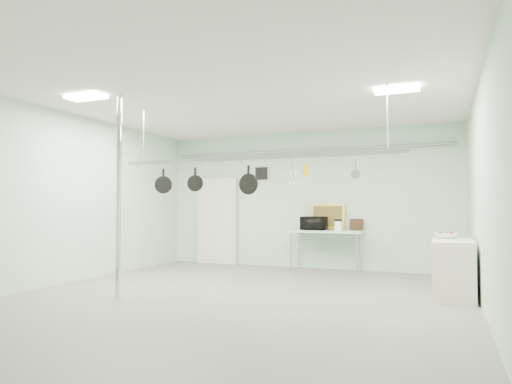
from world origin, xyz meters
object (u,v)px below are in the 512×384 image
at_px(coffee_canister, 338,226).
at_px(skillet_left, 163,181).
at_px(chrome_pole, 119,195).
at_px(skillet_mid, 195,179).
at_px(prep_table, 326,234).
at_px(microwave, 314,223).
at_px(pot_rack, 252,156).
at_px(fruit_bowl, 446,236).
at_px(side_cabinet, 453,269).
at_px(skillet_right, 248,179).

distance_m(coffee_canister, skillet_left, 4.01).
bearing_deg(chrome_pole, skillet_left, 76.01).
distance_m(coffee_canister, skillet_mid, 3.67).
bearing_deg(skillet_mid, prep_table, 51.76).
height_order(chrome_pole, microwave, chrome_pole).
bearing_deg(coffee_canister, pot_rack, -102.98).
height_order(chrome_pole, fruit_bowl, chrome_pole).
bearing_deg(fruit_bowl, skillet_mid, -160.52).
relative_size(prep_table, microwave, 2.92).
xyz_separation_m(side_cabinet, pot_rack, (-2.95, -1.10, 1.78)).
bearing_deg(coffee_canister, skillet_left, -127.62).
xyz_separation_m(chrome_pole, coffee_canister, (2.61, 4.00, -0.59)).
bearing_deg(skillet_right, skillet_mid, -176.29).
height_order(pot_rack, fruit_bowl, pot_rack).
height_order(fruit_bowl, skillet_mid, skillet_mid).
height_order(skillet_mid, skillet_right, same).
relative_size(chrome_pole, pot_rack, 0.67).
xyz_separation_m(side_cabinet, skillet_mid, (-3.99, -1.10, 1.44)).
bearing_deg(side_cabinet, chrome_pole, -157.59).
xyz_separation_m(prep_table, side_cabinet, (2.55, -2.20, -0.38)).
relative_size(fruit_bowl, skillet_mid, 0.96).
height_order(chrome_pole, side_cabinet, chrome_pole).
bearing_deg(skillet_mid, coffee_canister, 45.84).
bearing_deg(pot_rack, microwave, 88.00).
relative_size(microwave, skillet_left, 1.31).
bearing_deg(coffee_canister, microwave, 159.61).
distance_m(skillet_left, skillet_right, 1.61).
bearing_deg(pot_rack, skillet_right, 180.00).
bearing_deg(side_cabinet, pot_rack, -159.55).
relative_size(pot_rack, skillet_right, 10.72).
distance_m(side_cabinet, skillet_left, 4.96).
xyz_separation_m(side_cabinet, skillet_right, (-3.02, -1.10, 1.41)).
bearing_deg(coffee_canister, chrome_pole, -123.16).
height_order(fruit_bowl, skillet_right, skillet_right).
height_order(prep_table, skillet_right, skillet_right).
bearing_deg(microwave, fruit_bowl, 146.13).
distance_m(microwave, coffee_canister, 0.64).
distance_m(fruit_bowl, skillet_left, 4.82).
xyz_separation_m(side_cabinet, coffee_canister, (-2.24, 2.00, 0.56)).
relative_size(chrome_pole, coffee_canister, 15.01).
xyz_separation_m(microwave, skillet_left, (-1.79, -3.32, 0.82)).
bearing_deg(prep_table, skillet_right, -98.02).
xyz_separation_m(coffee_canister, skillet_left, (-2.39, -3.10, 0.86)).
relative_size(side_cabinet, skillet_right, 2.68).
relative_size(side_cabinet, skillet_left, 2.87).
height_order(coffee_canister, fruit_bowl, coffee_canister).
relative_size(chrome_pole, microwave, 5.84).
relative_size(side_cabinet, microwave, 2.19).
height_order(coffee_canister, skillet_right, skillet_right).
relative_size(chrome_pole, prep_table, 2.00).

